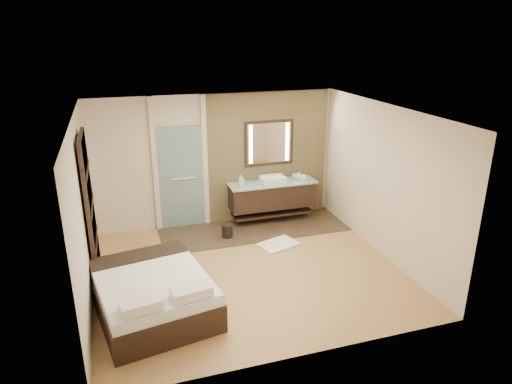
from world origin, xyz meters
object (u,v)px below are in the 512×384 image
object	(u,v)px
waste_bin	(227,231)
mirror_unit	(269,143)
bed	(153,294)
vanity	(272,195)

from	to	relation	value
waste_bin	mirror_unit	bearing A→B (deg)	34.34
mirror_unit	bed	distance (m)	4.21
bed	waste_bin	xyz separation A→B (m)	(1.63, 2.12, -0.17)
vanity	mirror_unit	xyz separation A→B (m)	(0.00, 0.24, 1.07)
bed	waste_bin	bearing A→B (deg)	42.39
vanity	bed	world-z (taller)	vanity
vanity	waste_bin	world-z (taller)	vanity
vanity	waste_bin	xyz separation A→B (m)	(-1.12, -0.52, -0.44)
vanity	bed	bearing A→B (deg)	-136.10
mirror_unit	bed	world-z (taller)	mirror_unit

